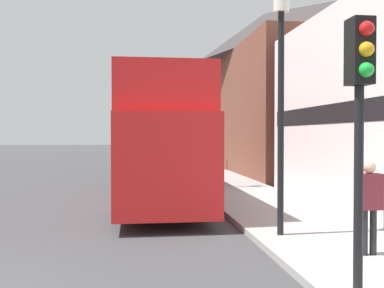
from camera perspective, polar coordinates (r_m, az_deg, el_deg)
name	(u,v)px	position (r m, az deg, el deg)	size (l,w,h in m)	color
ground_plane	(76,172)	(27.22, -14.57, -3.50)	(144.00, 144.00, 0.00)	#3D3D3F
sidewalk	(207,174)	(24.34, 1.95, -3.85)	(3.04, 108.00, 0.14)	#999993
brick_terrace_rear	(265,91)	(29.77, 9.20, 6.64)	(6.00, 20.50, 10.08)	brown
tour_bus	(156,147)	(15.20, -4.62, -0.44)	(2.50, 10.75, 3.95)	red
parked_car_ahead_of_bus	(159,162)	(24.13, -4.20, -2.35)	(1.82, 4.02, 1.56)	maroon
pedestrian_nearest	(369,198)	(8.35, 21.56, -6.44)	(0.43, 0.23, 1.62)	#232328
traffic_signal	(360,93)	(6.13, 20.59, 6.13)	(0.28, 0.42, 3.56)	black
lamp_post_nearest	(281,61)	(9.56, 11.24, 10.25)	(0.35, 0.35, 5.27)	black
lamp_post_second	(206,111)	(17.64, 1.74, 4.17)	(0.35, 0.35, 4.30)	black
lamp_post_third	(187,111)	(26.06, -0.60, 4.19)	(0.35, 0.35, 5.02)	black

